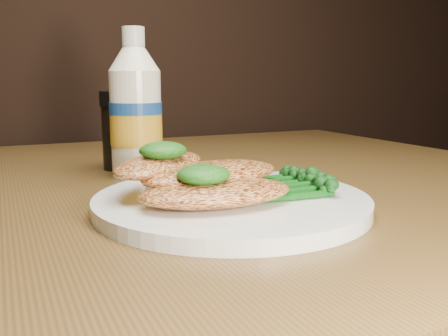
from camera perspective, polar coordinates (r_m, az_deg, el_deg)
name	(u,v)px	position (r m, az deg, el deg)	size (l,w,h in m)	color
plate	(231,202)	(0.45, 0.88, -4.01)	(0.26, 0.26, 0.01)	white
chicken_front	(217,193)	(0.42, -0.85, -2.92)	(0.14, 0.07, 0.02)	#F3974D
chicken_mid	(212,174)	(0.45, -1.47, -0.69)	(0.14, 0.07, 0.02)	#F3974D
chicken_back	(160,164)	(0.46, -7.55, 0.41)	(0.13, 0.06, 0.02)	#F3974D
pesto_front	(203,175)	(0.41, -2.43, -0.79)	(0.05, 0.04, 0.02)	#08360A
pesto_back	(163,150)	(0.45, -7.21, 2.06)	(0.04, 0.04, 0.02)	#08360A
broccolini_bundle	(271,182)	(0.46, 5.54, -1.67)	(0.13, 0.10, 0.02)	#104C12
mayo_bottle	(136,103)	(0.61, -10.38, 7.50)	(0.06, 0.06, 0.18)	white
pepper_grinder	(117,131)	(0.66, -12.49, 4.33)	(0.04, 0.04, 0.10)	black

